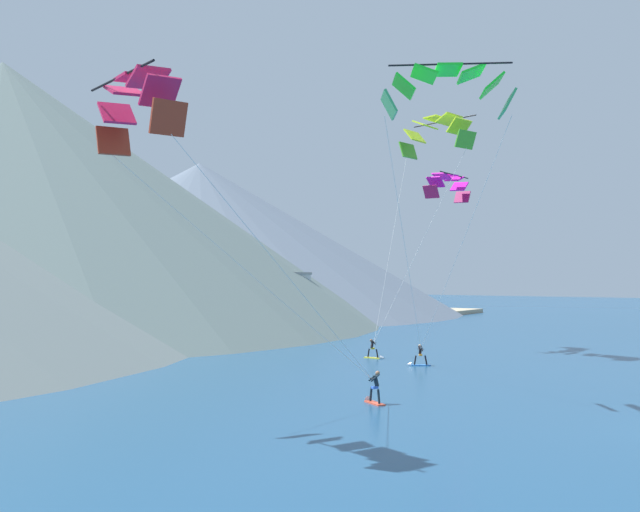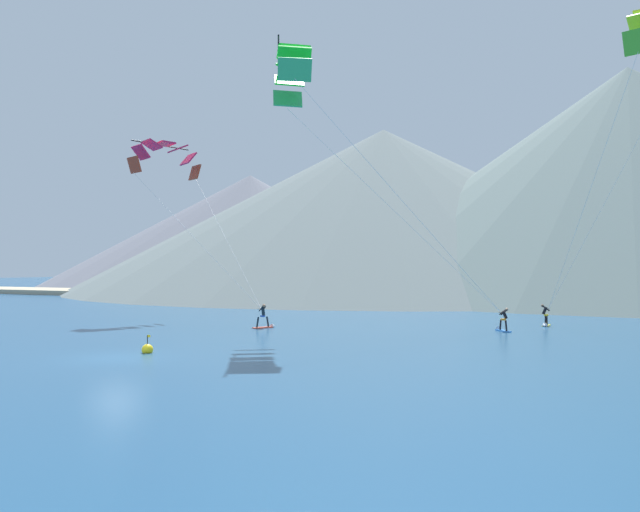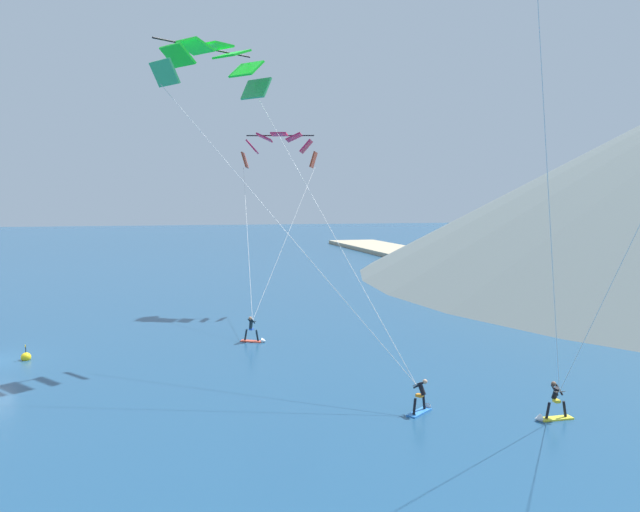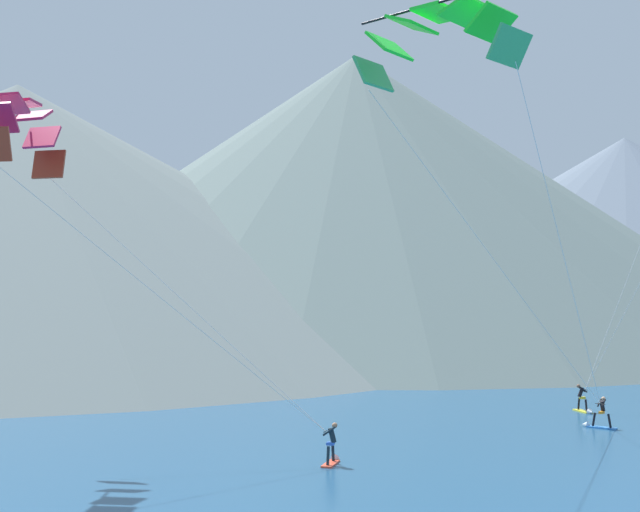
{
  "view_description": "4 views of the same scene",
  "coord_description": "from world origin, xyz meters",
  "px_view_note": "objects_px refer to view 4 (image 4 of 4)",
  "views": [
    {
      "loc": [
        -33.19,
        -3.08,
        6.53
      ],
      "look_at": [
        -0.64,
        19.04,
        7.66
      ],
      "focal_mm": 40.0,
      "sensor_mm": 36.0,
      "label": 1
    },
    {
      "loc": [
        21.15,
        -22.12,
        4.24
      ],
      "look_at": [
        3.19,
        15.2,
        4.98
      ],
      "focal_mm": 35.0,
      "sensor_mm": 36.0,
      "label": 2
    },
    {
      "loc": [
        38.46,
        9.45,
        9.14
      ],
      "look_at": [
        1.95,
        19.0,
        5.79
      ],
      "focal_mm": 35.0,
      "sensor_mm": 36.0,
      "label": 3
    },
    {
      "loc": [
        -10.93,
        -19.17,
        7.28
      ],
      "look_at": [
        -2.0,
        14.06,
        8.29
      ],
      "focal_mm": 50.0,
      "sensor_mm": 36.0,
      "label": 4
    }
  ],
  "objects_px": {
    "kitesurfer_near_trail": "(584,404)",
    "kitesurfer_mid_center": "(332,451)",
    "kitesurfer_near_lead": "(597,419)",
    "parafoil_kite_near_lead": "(439,36)",
    "parafoil_kite_mid_center": "(22,128)"
  },
  "relations": [
    {
      "from": "kitesurfer_near_lead",
      "to": "kitesurfer_near_trail",
      "type": "bearing_deg",
      "value": 65.25
    },
    {
      "from": "parafoil_kite_mid_center",
      "to": "kitesurfer_near_trail",
      "type": "bearing_deg",
      "value": 11.06
    },
    {
      "from": "parafoil_kite_near_lead",
      "to": "parafoil_kite_mid_center",
      "type": "height_order",
      "value": "parafoil_kite_near_lead"
    },
    {
      "from": "kitesurfer_mid_center",
      "to": "parafoil_kite_near_lead",
      "type": "height_order",
      "value": "parafoil_kite_near_lead"
    },
    {
      "from": "parafoil_kite_near_lead",
      "to": "parafoil_kite_mid_center",
      "type": "xyz_separation_m",
      "value": [
        -15.76,
        6.72,
        -3.17
      ]
    },
    {
      "from": "kitesurfer_near_lead",
      "to": "parafoil_kite_mid_center",
      "type": "height_order",
      "value": "parafoil_kite_mid_center"
    },
    {
      "from": "kitesurfer_mid_center",
      "to": "parafoil_kite_mid_center",
      "type": "distance_m",
      "value": 18.39
    },
    {
      "from": "kitesurfer_mid_center",
      "to": "parafoil_kite_mid_center",
      "type": "xyz_separation_m",
      "value": [
        -12.22,
        4.06,
        13.14
      ]
    },
    {
      "from": "parafoil_kite_near_lead",
      "to": "parafoil_kite_mid_center",
      "type": "distance_m",
      "value": 17.43
    },
    {
      "from": "kitesurfer_near_trail",
      "to": "parafoil_kite_mid_center",
      "type": "relative_size",
      "value": 0.13
    },
    {
      "from": "kitesurfer_near_trail",
      "to": "kitesurfer_mid_center",
      "type": "relative_size",
      "value": 1.0
    },
    {
      "from": "kitesurfer_mid_center",
      "to": "parafoil_kite_near_lead",
      "type": "distance_m",
      "value": 16.9
    },
    {
      "from": "kitesurfer_near_trail",
      "to": "parafoil_kite_near_lead",
      "type": "distance_m",
      "value": 24.86
    },
    {
      "from": "kitesurfer_near_trail",
      "to": "parafoil_kite_near_lead",
      "type": "xyz_separation_m",
      "value": [
        -13.9,
        -12.51,
        16.39
      ]
    },
    {
      "from": "kitesurfer_mid_center",
      "to": "parafoil_kite_near_lead",
      "type": "relative_size",
      "value": 0.11
    }
  ]
}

